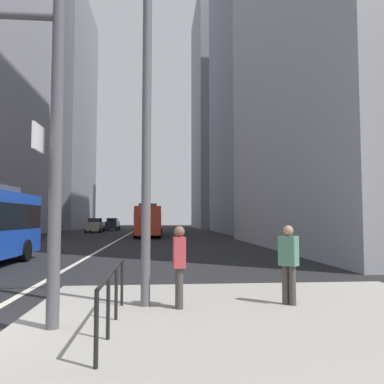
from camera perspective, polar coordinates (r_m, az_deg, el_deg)
The scene contains 15 objects.
ground_plane at distance 27.45m, azimuth -12.49°, elevation -7.84°, with size 160.00×160.00×0.00m, color black.
median_island at distance 6.73m, azimuth 12.90°, elevation -20.36°, with size 9.00×10.00×0.15m, color gray.
lane_centre_line at distance 37.37m, azimuth -10.47°, elevation -6.74°, with size 0.20×80.00×0.01m, color beige.
office_tower_left_far at distance 78.51m, azimuth -19.55°, elevation 10.81°, with size 12.56×23.76×42.84m, color gray.
office_tower_right_mid at distance 55.80m, azimuth 9.75°, elevation 16.75°, with size 10.67×22.49×42.96m, color slate.
office_tower_right_far at distance 80.56m, azimuth 4.92°, elevation 10.86°, with size 12.25×19.46×44.57m, color gray.
city_bus_red_receding at distance 42.24m, azimuth -6.41°, elevation -3.94°, with size 2.86×11.06×3.40m.
car_oncoming_mid at distance 62.39m, azimuth -11.43°, elevation -4.59°, with size 2.12×4.58×1.94m.
car_receding_near at distance 51.97m, azimuth -6.37°, elevation -4.83°, with size 2.09×4.29×1.94m.
car_receding_far at distance 52.06m, azimuth -5.52°, elevation -4.83°, with size 2.18×4.44×1.94m.
car_oncoming_far at distance 55.08m, azimuth -13.87°, elevation -4.68°, with size 2.05×4.41×1.94m.
street_lamp_post at distance 9.11m, azimuth -6.52°, elevation 17.35°, with size 5.50×0.32×8.00m.
pedestrian_railing at distance 6.97m, azimuth -11.41°, elevation -13.22°, with size 0.06×3.57×0.98m.
pedestrian_waiting at distance 8.87m, azimuth 13.80°, elevation -9.59°, with size 0.44×0.44×1.69m.
pedestrian_walking at distance 8.31m, azimuth -1.86°, elevation -10.12°, with size 0.26×0.39×1.69m.
Camera 1 is at (3.56, -7.14, 2.01)m, focal length 36.87 mm.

